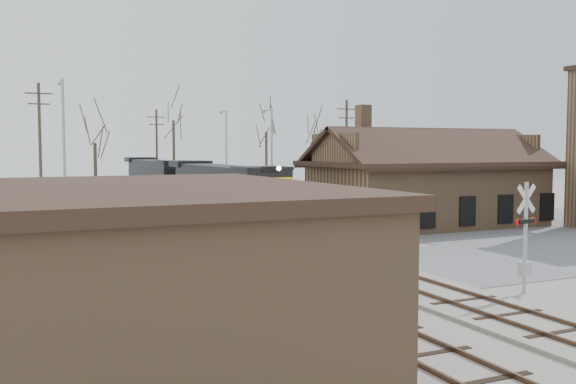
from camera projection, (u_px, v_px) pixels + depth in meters
name	position (u px, v px, depth m)	size (l,w,h in m)	color
ground	(367.00, 272.00, 26.55)	(140.00, 140.00, 0.00)	#9C978D
road	(367.00, 271.00, 26.55)	(60.00, 9.00, 0.03)	#5D5D62
track_main	(240.00, 229.00, 40.13)	(3.40, 90.00, 0.24)	#9C978D
track_siding	(170.00, 233.00, 38.25)	(3.40, 90.00, 0.24)	#9C978D
depot	(426.00, 189.00, 42.26)	(15.20, 9.31, 7.90)	olive
commercial_building	(47.00, 287.00, 13.72)	(12.40, 10.40, 4.30)	olive
locomotive_lead	(226.00, 193.00, 42.35)	(2.76, 18.50, 4.10)	black
locomotive_trailing	(159.00, 180.00, 59.36)	(2.76, 18.50, 3.88)	black
crossbuck_near	(525.00, 241.00, 22.50)	(1.12, 0.31, 3.94)	#A5A8AD
crossbuck_far	(174.00, 224.00, 27.82)	(1.05, 0.44, 3.82)	#A5A8AD
streetlight_a	(64.00, 147.00, 39.03)	(0.25, 2.04, 9.30)	#A5A8AD
streetlight_b	(271.00, 154.00, 50.01)	(0.25, 2.04, 8.17)	#A5A8AD
streetlight_c	(226.00, 150.00, 62.49)	(0.25, 2.04, 8.74)	#A5A8AD
utility_pole_a	(40.00, 146.00, 49.25)	(2.00, 0.24, 10.06)	#382D23
utility_pole_b	(157.00, 151.00, 68.58)	(2.00, 0.24, 9.17)	#382D23
utility_pole_c	(346.00, 150.00, 58.19)	(2.00, 0.24, 9.40)	#382D23
tree_b	(95.00, 133.00, 58.53)	(3.70, 3.70, 9.07)	#382D23
tree_c	(173.00, 108.00, 71.50)	(5.45, 5.45, 13.34)	#382D23
tree_d	(266.00, 122.00, 71.00)	(4.57, 4.57, 11.20)	#382D23
tree_e	(312.00, 134.00, 70.66)	(3.82, 3.82, 9.36)	#382D23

